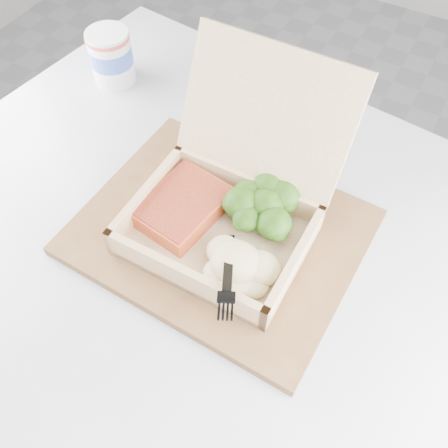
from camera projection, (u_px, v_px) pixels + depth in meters
The scene contains 9 objects.
cafe_table at pixel (178, 318), 0.82m from camera, with size 0.95×0.95×0.75m.
serving_tray at pixel (220, 232), 0.67m from camera, with size 0.36×0.29×0.02m, color brown.
takeout_container at pixel (234, 194), 0.64m from camera, with size 0.23×0.26×0.20m.
salmon_fillet at pixel (183, 206), 0.66m from camera, with size 0.09×0.12×0.02m, color #D36129.
broccoli_pile at pixel (265, 209), 0.65m from camera, with size 0.11×0.11×0.04m, color #376A17, non-canonical shape.
mashed_potatoes at pixel (236, 263), 0.61m from camera, with size 0.10×0.09×0.04m, color beige.
plastic_fork at pixel (229, 249), 0.60m from camera, with size 0.08×0.14×0.03m.
paper_cup at pixel (111, 55), 0.84m from camera, with size 0.07×0.07×0.09m.
receipt at pixel (298, 157), 0.77m from camera, with size 0.08×0.14×0.00m, color white.
Camera 1 is at (-0.12, -0.35, 1.31)m, focal length 40.00 mm.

